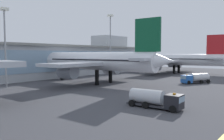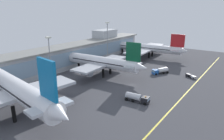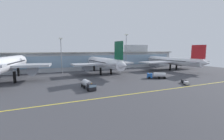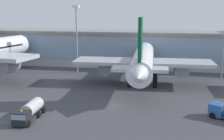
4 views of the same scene
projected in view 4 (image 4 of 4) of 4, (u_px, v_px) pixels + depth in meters
name	position (u px, v px, depth m)	size (l,w,h in m)	color
ground_plane	(115.00, 106.00, 60.08)	(195.44, 195.44, 0.00)	#424247
terminal_building	(145.00, 48.00, 100.86)	(142.60, 14.00, 17.25)	#ADB2B7
airliner_near_right	(143.00, 60.00, 76.32)	(35.35, 47.54, 17.57)	black
fuel_tanker_truck	(29.00, 111.00, 52.52)	(3.42, 9.18, 2.90)	black
apron_light_mast_west	(77.00, 28.00, 90.32)	(1.80, 1.80, 20.28)	gray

